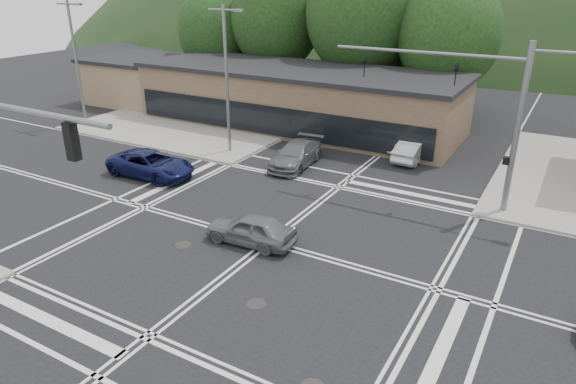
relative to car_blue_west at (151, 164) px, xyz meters
The scene contains 18 objects.
ground 10.50m from the car_blue_west, 19.04° to the right, with size 120.00×120.00×0.00m, color black.
sidewalk_nw 12.67m from the car_blue_west, 113.75° to the left, with size 16.00×16.00×0.15m, color gray.
commercial_row 13.77m from the car_blue_west, 82.02° to the left, with size 24.00×8.00×4.00m, color brown.
commercial_nw 19.61m from the car_blue_west, 136.06° to the left, with size 8.00×7.00×3.60m, color #846B4F.
hill_north 87.15m from the car_blue_west, 83.47° to the left, with size 252.00×126.00×140.00m, color black.
tree_n_a 21.95m from the car_blue_west, 101.26° to the left, with size 8.00×8.00×11.75m.
tree_n_b 22.11m from the car_blue_west, 79.26° to the left, with size 9.00×9.00×12.98m.
tree_n_c 24.00m from the car_blue_west, 62.09° to the left, with size 7.60×7.60×10.87m.
tree_n_d 22.62m from the car_blue_west, 117.28° to the left, with size 6.80×6.80×9.76m.
tree_n_e 26.61m from the car_blue_west, 72.18° to the left, with size 8.40×8.40×11.98m.
streetlight_nw 7.22m from the car_blue_west, 75.31° to the left, with size 2.50×0.25×9.00m.
streetlight_w 13.96m from the car_blue_west, 155.12° to the left, with size 2.50×0.25×9.00m.
signal_mast_ne 18.05m from the car_blue_west, 15.85° to the left, with size 11.65×0.30×8.00m.
car_blue_west is the anchor object (origin of this frame).
car_grey_center 10.04m from the car_blue_west, 22.23° to the right, with size 1.58×3.92×1.34m, color slate.
car_queue_a 15.67m from the car_blue_west, 40.05° to the left, with size 1.40×4.00×1.32m, color #B5B8BC.
car_queue_b 15.87m from the car_blue_west, 46.62° to the left, with size 1.69×4.19×1.43m, color silver.
car_northbound 8.39m from the car_blue_west, 41.73° to the left, with size 1.96×4.81×1.40m, color #5B5D5F.
Camera 1 is at (10.38, -16.36, 10.52)m, focal length 32.00 mm.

